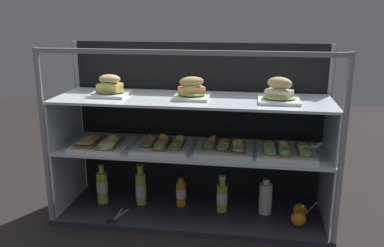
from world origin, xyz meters
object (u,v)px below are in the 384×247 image
(open_sandwich_tray_right_of_center, at_px, (101,143))
(kitchen_scissors, at_px, (114,220))
(juice_bottle_front_right_end, at_px, (102,186))
(orange_fruit_beside_bottles, at_px, (300,210))
(plated_roll_sandwich_far_right, at_px, (110,88))
(plated_roll_sandwich_near_right_corner, at_px, (192,90))
(juice_bottle_near_post, at_px, (265,198))
(juice_bottle_tucked_behind, at_px, (141,188))
(orange_fruit_near_left_post, at_px, (298,219))
(open_sandwich_tray_left_of_center, at_px, (286,150))
(juice_bottle_front_left_end, at_px, (181,193))
(open_sandwich_tray_near_right_corner, at_px, (163,144))
(juice_bottle_front_middle, at_px, (222,197))
(open_sandwich_tray_far_left, at_px, (224,147))
(plated_roll_sandwich_left_of_center, at_px, (279,93))

(open_sandwich_tray_right_of_center, distance_m, kitchen_scissors, 0.42)
(juice_bottle_front_right_end, xyz_separation_m, kitchen_scissors, (0.14, -0.20, -0.09))
(orange_fruit_beside_bottles, bearing_deg, open_sandwich_tray_right_of_center, -176.38)
(plated_roll_sandwich_far_right, relative_size, plated_roll_sandwich_near_right_corner, 1.07)
(plated_roll_sandwich_near_right_corner, distance_m, juice_bottle_near_post, 0.72)
(juice_bottle_tucked_behind, xyz_separation_m, orange_fruit_near_left_post, (0.88, -0.12, -0.06))
(plated_roll_sandwich_near_right_corner, bearing_deg, kitchen_scissors, -157.38)
(orange_fruit_near_left_post, bearing_deg, juice_bottle_near_post, 144.82)
(open_sandwich_tray_right_of_center, height_order, juice_bottle_near_post, open_sandwich_tray_right_of_center)
(orange_fruit_near_left_post, bearing_deg, orange_fruit_beside_bottles, 80.40)
(juice_bottle_tucked_behind, bearing_deg, plated_roll_sandwich_near_right_corner, -9.61)
(plated_roll_sandwich_far_right, height_order, open_sandwich_tray_left_of_center, plated_roll_sandwich_far_right)
(plated_roll_sandwich_far_right, xyz_separation_m, open_sandwich_tray_right_of_center, (-0.05, -0.04, -0.30))
(juice_bottle_front_right_end, relative_size, juice_bottle_near_post, 1.06)
(plated_roll_sandwich_near_right_corner, relative_size, open_sandwich_tray_right_of_center, 0.62)
(juice_bottle_front_left_end, relative_size, orange_fruit_near_left_post, 2.37)
(juice_bottle_front_right_end, bearing_deg, orange_fruit_near_left_post, -5.50)
(open_sandwich_tray_near_right_corner, distance_m, open_sandwich_tray_left_of_center, 0.65)
(open_sandwich_tray_near_right_corner, distance_m, kitchen_scissors, 0.48)
(plated_roll_sandwich_near_right_corner, bearing_deg, orange_fruit_beside_bottles, 3.35)
(juice_bottle_front_left_end, bearing_deg, orange_fruit_near_left_post, -11.83)
(plated_roll_sandwich_far_right, distance_m, open_sandwich_tray_right_of_center, 0.30)
(juice_bottle_tucked_behind, distance_m, orange_fruit_near_left_post, 0.89)
(plated_roll_sandwich_near_right_corner, height_order, open_sandwich_tray_near_right_corner, plated_roll_sandwich_near_right_corner)
(orange_fruit_beside_bottles, bearing_deg, orange_fruit_near_left_post, -99.60)
(juice_bottle_near_post, bearing_deg, juice_bottle_front_right_end, -179.21)
(juice_bottle_front_right_end, bearing_deg, juice_bottle_front_left_end, 3.57)
(orange_fruit_beside_bottles, bearing_deg, juice_bottle_tucked_behind, 178.88)
(juice_bottle_front_middle, bearing_deg, juice_bottle_front_left_end, 173.18)
(open_sandwich_tray_far_left, xyz_separation_m, juice_bottle_front_middle, (-0.01, 0.03, -0.30))
(open_sandwich_tray_far_left, distance_m, orange_fruit_beside_bottles, 0.54)
(juice_bottle_tucked_behind, bearing_deg, plated_roll_sandwich_left_of_center, -4.89)
(juice_bottle_front_right_end, xyz_separation_m, orange_fruit_beside_bottles, (1.12, -0.00, -0.06))
(juice_bottle_front_right_end, height_order, juice_bottle_tucked_behind, juice_bottle_tucked_behind)
(juice_bottle_tucked_behind, bearing_deg, open_sandwich_tray_far_left, -5.06)
(juice_bottle_tucked_behind, distance_m, juice_bottle_front_left_end, 0.23)
(open_sandwich_tray_right_of_center, xyz_separation_m, juice_bottle_near_post, (0.90, 0.08, -0.30))
(open_sandwich_tray_far_left, xyz_separation_m, kitchen_scissors, (-0.57, -0.17, -0.38))
(open_sandwich_tray_far_left, xyz_separation_m, open_sandwich_tray_left_of_center, (0.32, -0.01, 0.00))
(juice_bottle_tucked_behind, height_order, juice_bottle_front_middle, juice_bottle_tucked_behind)
(juice_bottle_front_right_end, bearing_deg, juice_bottle_front_middle, 0.03)
(plated_roll_sandwich_near_right_corner, relative_size, kitchen_scissors, 1.01)
(open_sandwich_tray_left_of_center, bearing_deg, open_sandwich_tray_right_of_center, -178.26)
(juice_bottle_front_left_end, relative_size, kitchen_scissors, 1.03)
(open_sandwich_tray_far_left, bearing_deg, juice_bottle_front_left_end, 167.10)
(orange_fruit_beside_bottles, bearing_deg, juice_bottle_front_middle, 179.59)
(plated_roll_sandwich_far_right, distance_m, kitchen_scissors, 0.70)
(open_sandwich_tray_far_left, relative_size, juice_bottle_front_right_end, 1.29)
(juice_bottle_front_middle, bearing_deg, open_sandwich_tray_far_left, -72.10)
(plated_roll_sandwich_left_of_center, height_order, open_sandwich_tray_left_of_center, plated_roll_sandwich_left_of_center)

